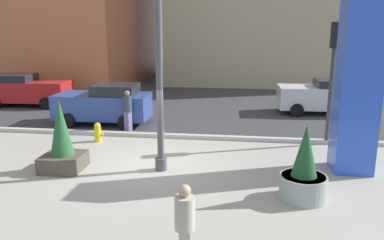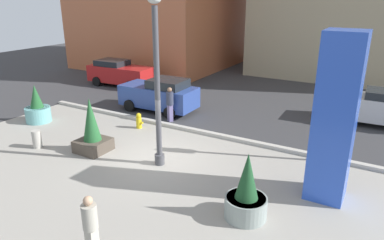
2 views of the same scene
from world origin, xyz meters
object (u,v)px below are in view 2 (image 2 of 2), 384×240
object	(u,v)px
lamp_post	(157,89)
concrete_bollard	(37,139)
art_pillar_blue	(335,120)
car_curb_west	(120,73)
car_curb_east	(372,106)
potted_plant_mid_plaza	(37,109)
potted_plant_curbside	(92,132)
pedestrian_on_sidewalk	(91,224)
traffic_light_corner	(344,84)
potted_plant_by_pillar	(246,196)
pedestrian_crossing	(170,103)
car_intersection	(160,95)
fire_hydrant	(139,121)

from	to	relation	value
lamp_post	concrete_bollard	bearing A→B (deg)	-166.21
art_pillar_blue	car_curb_west	bearing A→B (deg)	152.54
concrete_bollard	car_curb_east	bearing A→B (deg)	41.02
potted_plant_mid_plaza	car_curb_west	bearing A→B (deg)	100.73
potted_plant_curbside	car_curb_east	distance (m)	13.07
lamp_post	art_pillar_blue	world-z (taller)	lamp_post
art_pillar_blue	car_curb_west	xyz separation A→B (m)	(-15.07, 7.83, -1.66)
pedestrian_on_sidewalk	traffic_light_corner	bearing A→B (deg)	63.90
lamp_post	car_curb_east	world-z (taller)	lamp_post
potted_plant_curbside	car_curb_east	size ratio (longest dim) A/B	0.52
potted_plant_by_pillar	pedestrian_crossing	world-z (taller)	potted_plant_by_pillar
potted_plant_curbside	car_intersection	world-z (taller)	potted_plant_curbside
pedestrian_crossing	fire_hydrant	bearing A→B (deg)	-114.56
art_pillar_blue	car_curb_west	distance (m)	17.07
art_pillar_blue	potted_plant_by_pillar	world-z (taller)	art_pillar_blue
potted_plant_by_pillar	concrete_bollard	bearing A→B (deg)	178.48
car_curb_west	pedestrian_on_sidewalk	xyz separation A→B (m)	(10.82, -13.49, 0.06)
car_intersection	pedestrian_crossing	xyz separation A→B (m)	(1.41, -1.15, 0.07)
potted_plant_curbside	car_curb_west	world-z (taller)	potted_plant_curbside
potted_plant_by_pillar	pedestrian_on_sidewalk	size ratio (longest dim) A/B	1.18
potted_plant_by_pillar	car_intersection	distance (m)	10.32
pedestrian_crossing	car_curb_east	bearing A→B (deg)	28.06
potted_plant_curbside	car_intersection	size ratio (longest dim) A/B	0.53
potted_plant_curbside	traffic_light_corner	distance (m)	9.58
potted_plant_curbside	car_curb_west	distance (m)	11.02
traffic_light_corner	potted_plant_mid_plaza	bearing A→B (deg)	-169.04
art_pillar_blue	concrete_bollard	world-z (taller)	art_pillar_blue
potted_plant_by_pillar	potted_plant_curbside	size ratio (longest dim) A/B	0.89
traffic_light_corner	car_curb_east	distance (m)	5.81
potted_plant_by_pillar	concrete_bollard	size ratio (longest dim) A/B	2.64
concrete_bollard	car_intersection	bearing A→B (deg)	77.05
potted_plant_by_pillar	concrete_bollard	distance (m)	9.24
car_intersection	traffic_light_corner	bearing A→B (deg)	-11.58
lamp_post	concrete_bollard	size ratio (longest dim) A/B	7.94
traffic_light_corner	pedestrian_crossing	world-z (taller)	traffic_light_corner
car_intersection	car_curb_west	world-z (taller)	car_intersection
lamp_post	traffic_light_corner	bearing A→B (deg)	31.75
art_pillar_blue	potted_plant_mid_plaza	bearing A→B (deg)	179.76
art_pillar_blue	fire_hydrant	xyz separation A→B (m)	(-8.74, 1.83, -2.17)
lamp_post	fire_hydrant	world-z (taller)	lamp_post
potted_plant_curbside	car_curb_west	xyz separation A→B (m)	(-6.37, 9.00, 0.03)
potted_plant_curbside	car_curb_west	size ratio (longest dim) A/B	0.49
car_intersection	pedestrian_crossing	distance (m)	1.82
car_intersection	car_curb_east	world-z (taller)	car_intersection
traffic_light_corner	car_curb_west	bearing A→B (deg)	160.83
art_pillar_blue	car_intersection	size ratio (longest dim) A/B	1.22
lamp_post	art_pillar_blue	xyz separation A→B (m)	(5.73, 0.78, -0.36)
fire_hydrant	car_curb_east	xyz separation A→B (m)	(9.36, 6.17, 0.50)
car_intersection	potted_plant_by_pillar	bearing A→B (deg)	-41.64
lamp_post	art_pillar_blue	bearing A→B (deg)	7.76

